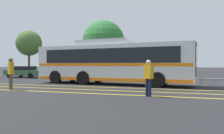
{
  "coord_description": "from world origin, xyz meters",
  "views": [
    {
      "loc": [
        4.67,
        -16.01,
        1.46
      ],
      "look_at": [
        -0.05,
        -0.49,
        1.29
      ],
      "focal_mm": 35.0,
      "sensor_mm": 36.0,
      "label": 1
    }
  ],
  "objects": [
    {
      "name": "lane_strip_2",
      "position": [
        -0.05,
        -5.77,
        0.0
      ],
      "size": [
        31.69,
        0.2,
        0.01
      ],
      "primitive_type": "cube",
      "rotation": [
        0.0,
        0.0,
        1.57
      ],
      "color": "gold",
      "rests_on": "ground_plane"
    },
    {
      "name": "transit_bus",
      "position": [
        -0.07,
        -0.49,
        1.66
      ],
      "size": [
        12.17,
        3.75,
        3.3
      ],
      "rotation": [
        0.0,
        0.0,
        -1.68
      ],
      "color": "silver",
      "rests_on": "ground_plane"
    },
    {
      "name": "lane_strip_0",
      "position": [
        -0.05,
        -2.69,
        0.0
      ],
      "size": [
        31.69,
        0.2,
        0.01
      ],
      "primitive_type": "cube",
      "rotation": [
        0.0,
        0.0,
        1.57
      ],
      "color": "gold",
      "rests_on": "ground_plane"
    },
    {
      "name": "lane_strip_1",
      "position": [
        -0.05,
        -4.25,
        0.0
      ],
      "size": [
        31.69,
        0.2,
        0.01
      ],
      "primitive_type": "cube",
      "rotation": [
        0.0,
        0.0,
        1.57
      ],
      "color": "gold",
      "rests_on": "ground_plane"
    },
    {
      "name": "parked_car_1",
      "position": [
        -5.12,
        4.73,
        0.7
      ],
      "size": [
        4.3,
        2.19,
        1.39
      ],
      "rotation": [
        0.0,
        0.0,
        1.53
      ],
      "color": "olive",
      "rests_on": "ground_plane"
    },
    {
      "name": "tree_1",
      "position": [
        -4.04,
        9.01,
        4.28
      ],
      "size": [
        5.1,
        5.1,
        6.83
      ],
      "color": "#513823",
      "rests_on": "ground_plane"
    },
    {
      "name": "ground_plane",
      "position": [
        0.0,
        0.0,
        0.0
      ],
      "size": [
        220.0,
        220.0,
        0.0
      ],
      "primitive_type": "plane",
      "color": "#262628"
    },
    {
      "name": "tree_0",
      "position": [
        -15.34,
        9.8,
        4.46
      ],
      "size": [
        3.53,
        3.53,
        6.24
      ],
      "color": "#513823",
      "rests_on": "ground_plane"
    },
    {
      "name": "pedestrian_1",
      "position": [
        3.36,
        -5.96,
        0.96
      ],
      "size": [
        0.47,
        0.41,
        1.68
      ],
      "rotation": [
        0.0,
        0.0,
        5.71
      ],
      "color": "#191E38",
      "rests_on": "ground_plane"
    },
    {
      "name": "curb_strip",
      "position": [
        -0.05,
        6.61,
        0.07
      ],
      "size": [
        39.69,
        0.36,
        0.15
      ],
      "primitive_type": "cube",
      "color": "#99999E",
      "rests_on": "ground_plane"
    },
    {
      "name": "pedestrian_0",
      "position": [
        -4.58,
        -5.69,
        1.07
      ],
      "size": [
        0.47,
        0.4,
        1.86
      ],
      "rotation": [
        0.0,
        0.0,
        5.75
      ],
      "color": "brown",
      "rests_on": "ground_plane"
    },
    {
      "name": "parked_car_0",
      "position": [
        -11.84,
        4.65,
        0.67
      ],
      "size": [
        4.89,
        2.18,
        1.3
      ],
      "rotation": [
        0.0,
        0.0,
        -1.64
      ],
      "color": "#335B33",
      "rests_on": "ground_plane"
    }
  ]
}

